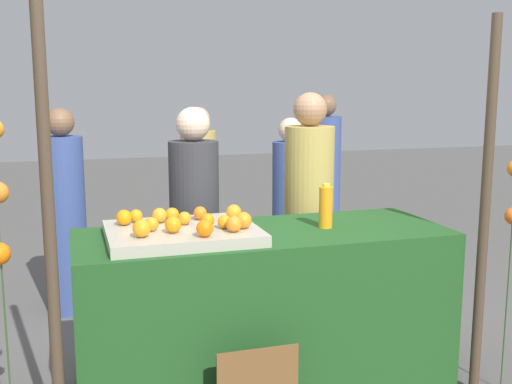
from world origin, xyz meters
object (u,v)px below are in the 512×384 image
object	(u,v)px
orange_1	(159,215)
juice_bottle	(326,207)
vendor_left	(195,239)
orange_0	(136,216)
stall_counter	(264,310)
vendor_right	(309,224)

from	to	relation	value
orange_1	juice_bottle	distance (m)	0.94
vendor_left	orange_0	bearing A→B (deg)	-131.54
orange_0	orange_1	size ratio (longest dim) A/B	0.88
stall_counter	vendor_left	size ratio (longest dim) A/B	1.30
vendor_left	vendor_right	bearing A→B (deg)	2.01
orange_1	juice_bottle	size ratio (longest dim) A/B	0.32
orange_0	vendor_left	bearing A→B (deg)	48.46
orange_0	juice_bottle	world-z (taller)	juice_bottle
stall_counter	orange_1	xyz separation A→B (m)	(-0.56, 0.13, 0.56)
orange_0	juice_bottle	bearing A→B (deg)	-10.03
stall_counter	orange_1	distance (m)	0.81
juice_bottle	vendor_left	xyz separation A→B (m)	(-0.63, 0.67, -0.30)
vendor_right	orange_1	bearing A→B (deg)	-153.55
orange_1	juice_bottle	bearing A→B (deg)	-8.65
orange_1	vendor_right	distance (m)	1.26
orange_0	stall_counter	bearing A→B (deg)	-14.14
orange_0	vendor_right	world-z (taller)	vendor_right
stall_counter	vendor_right	xyz separation A→B (m)	(0.55, 0.68, 0.32)
orange_0	vendor_right	xyz separation A→B (m)	(1.23, 0.51, -0.24)
orange_1	vendor_left	bearing A→B (deg)	60.13
juice_bottle	vendor_left	world-z (taller)	vendor_left
stall_counter	vendor_left	distance (m)	0.76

